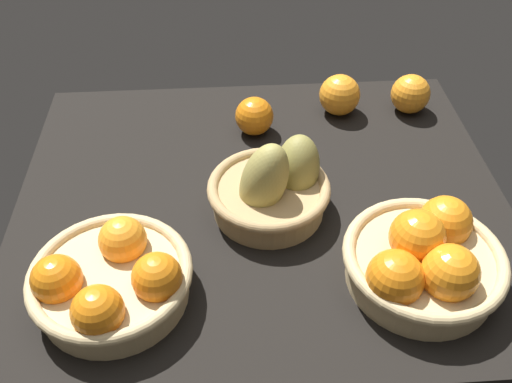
{
  "coord_description": "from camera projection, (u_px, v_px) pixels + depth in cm",
  "views": [
    {
      "loc": [
        5.78,
        70.24,
        69.38
      ],
      "look_at": [
        1.16,
        2.63,
        7.0
      ],
      "focal_mm": 39.42,
      "sensor_mm": 36.0,
      "label": 1
    }
  ],
  "objects": [
    {
      "name": "market_tray",
      "position": [
        262.0,
        204.0,
        0.98
      ],
      "size": [
        84.0,
        72.0,
        3.0
      ],
      "primitive_type": "cube",
      "color": "black",
      "rests_on": "ground"
    },
    {
      "name": "basket_far_right",
      "position": [
        111.0,
        280.0,
        0.79
      ],
      "size": [
        23.18,
        23.18,
        9.81
      ],
      "color": "tan",
      "rests_on": "market_tray"
    },
    {
      "name": "basket_center_pears",
      "position": [
        272.0,
        188.0,
        0.92
      ],
      "size": [
        20.24,
        20.24,
        15.33
      ],
      "color": "tan",
      "rests_on": "market_tray"
    },
    {
      "name": "basket_far_left",
      "position": [
        424.0,
        260.0,
        0.81
      ],
      "size": [
        23.58,
        23.58,
        12.09
      ],
      "color": "tan",
      "rests_on": "market_tray"
    },
    {
      "name": "loose_orange_front_gap",
      "position": [
        340.0,
        95.0,
        1.13
      ],
      "size": [
        8.24,
        8.24,
        8.24
      ],
      "primitive_type": "sphere",
      "color": "orange",
      "rests_on": "market_tray"
    },
    {
      "name": "loose_orange_back_gap",
      "position": [
        255.0,
        116.0,
        1.08
      ],
      "size": [
        7.45,
        7.45,
        7.45
      ],
      "primitive_type": "sphere",
      "color": "orange",
      "rests_on": "market_tray"
    },
    {
      "name": "loose_orange_side_gap",
      "position": [
        410.0,
        94.0,
        1.14
      ],
      "size": [
        7.88,
        7.88,
        7.88
      ],
      "primitive_type": "sphere",
      "color": "orange",
      "rests_on": "market_tray"
    }
  ]
}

